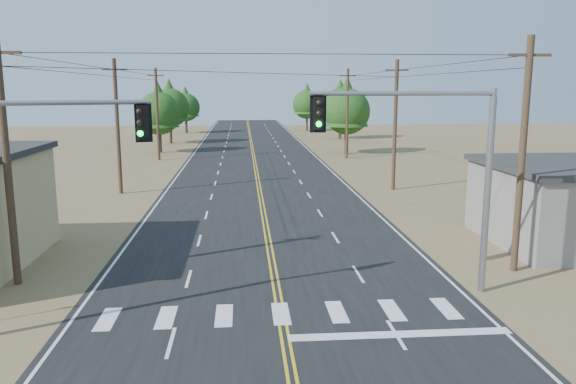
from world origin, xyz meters
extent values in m
cube|color=black|center=(0.00, 30.00, 0.01)|extent=(15.00, 200.00, 0.02)
cylinder|color=#4C3826|center=(-10.50, 12.00, 5.00)|extent=(0.30, 0.30, 10.00)
cylinder|color=#4C3826|center=(-10.50, 32.00, 5.00)|extent=(0.30, 0.30, 10.00)
cube|color=#4C3826|center=(-10.50, 32.00, 9.20)|extent=(1.80, 0.12, 0.12)
cylinder|color=#4C3826|center=(-10.50, 52.00, 5.00)|extent=(0.30, 0.30, 10.00)
cube|color=#4C3826|center=(-10.50, 52.00, 9.20)|extent=(1.80, 0.12, 0.12)
cylinder|color=#4C3826|center=(10.50, 12.00, 5.00)|extent=(0.30, 0.30, 10.00)
cube|color=#4C3826|center=(10.50, 12.00, 9.20)|extent=(1.80, 0.12, 0.12)
cylinder|color=#4C3826|center=(10.50, 32.00, 5.00)|extent=(0.30, 0.30, 10.00)
cube|color=#4C3826|center=(10.50, 32.00, 9.20)|extent=(1.80, 0.12, 0.12)
cylinder|color=#4C3826|center=(10.50, 52.00, 5.00)|extent=(0.30, 0.30, 10.00)
cube|color=#4C3826|center=(10.50, 52.00, 9.20)|extent=(1.80, 0.12, 0.12)
cylinder|color=gray|center=(-7.08, 7.82, 7.41)|extent=(5.56, 2.14, 0.17)
cube|color=black|center=(-4.62, 8.71, 6.74)|extent=(0.45, 0.42, 1.15)
sphere|color=black|center=(-4.68, 8.53, 7.10)|extent=(0.21, 0.21, 0.21)
sphere|color=black|center=(-4.68, 8.53, 6.74)|extent=(0.21, 0.21, 0.21)
sphere|color=#0CE533|center=(-4.68, 8.53, 6.37)|extent=(0.21, 0.21, 0.21)
cylinder|color=gray|center=(8.00, 9.62, 3.78)|extent=(0.26, 0.26, 7.57)
cylinder|color=gray|center=(8.00, 9.62, 7.57)|extent=(0.19, 0.19, 0.65)
cylinder|color=gray|center=(4.58, 9.65, 7.68)|extent=(6.84, 0.22, 0.17)
cube|color=black|center=(1.49, 9.67, 6.97)|extent=(0.38, 0.33, 1.19)
sphere|color=black|center=(1.49, 9.47, 7.35)|extent=(0.22, 0.22, 0.22)
sphere|color=black|center=(1.49, 9.47, 6.97)|extent=(0.22, 0.22, 0.22)
sphere|color=#0CE533|center=(1.49, 9.47, 6.59)|extent=(0.22, 0.22, 0.22)
cylinder|color=#3F2D1E|center=(-11.44, 59.61, 1.57)|extent=(0.46, 0.46, 3.14)
cone|color=#224814|center=(-11.44, 59.61, 5.94)|extent=(4.89, 4.89, 5.59)
sphere|color=#224814|center=(-11.44, 59.61, 4.80)|extent=(5.24, 5.24, 5.24)
cylinder|color=#3F2D1E|center=(-11.57, 71.38, 1.66)|extent=(0.45, 0.45, 3.33)
cone|color=#224814|center=(-11.57, 71.38, 6.29)|extent=(5.18, 5.18, 5.92)
sphere|color=#224814|center=(-11.57, 71.38, 5.08)|extent=(5.55, 5.55, 5.55)
cylinder|color=#3F2D1E|center=(-11.14, 90.10, 1.48)|extent=(0.45, 0.45, 2.97)
cone|color=#224814|center=(-11.14, 90.10, 5.61)|extent=(4.62, 4.62, 5.28)
sphere|color=#224814|center=(-11.14, 90.10, 4.54)|extent=(4.95, 4.95, 4.95)
cylinder|color=#3F2D1E|center=(11.30, 56.52, 1.67)|extent=(0.50, 0.50, 3.34)
cone|color=#224814|center=(11.30, 56.52, 6.30)|extent=(5.19, 5.19, 5.93)
sphere|color=#224814|center=(11.30, 56.52, 5.10)|extent=(5.56, 5.56, 5.56)
cylinder|color=#3F2D1E|center=(14.00, 76.73, 1.68)|extent=(0.49, 0.49, 3.35)
cone|color=#224814|center=(14.00, 76.73, 6.33)|extent=(5.22, 5.22, 5.96)
sphere|color=#224814|center=(14.00, 76.73, 5.12)|extent=(5.59, 5.59, 5.59)
cylinder|color=#3F2D1E|center=(10.76, 93.92, 1.58)|extent=(0.39, 0.39, 3.17)
cone|color=#224814|center=(10.76, 93.92, 5.99)|extent=(4.93, 4.93, 5.64)
sphere|color=#224814|center=(10.76, 93.92, 4.84)|extent=(5.28, 5.28, 5.28)
camera|label=1|loc=(-1.27, -10.66, 7.87)|focal=35.00mm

